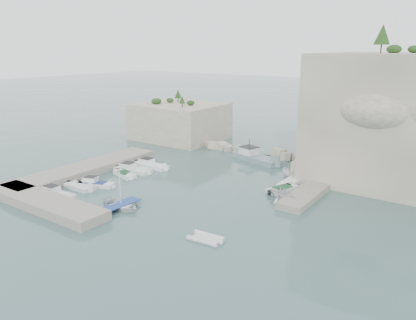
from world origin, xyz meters
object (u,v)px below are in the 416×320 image
Objects in this scene: motorboat_c at (125,176)px; motorboat_f at (56,197)px; motorboat_d at (96,186)px; tender_east_d at (295,179)px; rowboat at (121,208)px; motorboat_b at (133,172)px; tender_east_a at (282,200)px; motorboat_a at (151,167)px; inflatable_dinghy at (206,240)px; tender_east_b at (282,191)px; work_boat at (257,161)px; tender_east_c at (290,185)px; motorboat_e at (80,189)px.

motorboat_f is at bearing -77.78° from motorboat_c.
tender_east_d reaches higher than motorboat_d.
motorboat_b is at bearing 43.10° from rowboat.
rowboat is 1.36× the size of tender_east_a.
motorboat_a is at bearing 71.36° from motorboat_b.
motorboat_a is 1.81× the size of inflatable_dinghy.
motorboat_b is 1.30× the size of tender_east_b.
work_boat reaches higher than motorboat_d.
tender_east_a is at bearing -35.48° from work_boat.
motorboat_f is 28.24m from tender_east_b.
motorboat_a reaches higher than tender_east_c.
inflatable_dinghy is at bearing -6.37° from motorboat_e.
tender_east_a is (22.98, 1.97, 0.00)m from motorboat_b.
rowboat is 24.39m from tender_east_d.
rowboat reaches higher than tender_east_c.
motorboat_e is 3.60m from motorboat_f.
tender_east_d is (12.18, 21.13, 0.00)m from rowboat.
motorboat_a is at bearing 140.80° from inflatable_dinghy.
motorboat_f is at bearing -92.76° from motorboat_a.
motorboat_a is 1.22× the size of motorboat_d.
motorboat_b is at bearing 75.27° from motorboat_d.
tender_east_c is at bearing 86.90° from inflatable_dinghy.
tender_east_a is (22.44, 4.14, 0.00)m from motorboat_c.
tender_east_d reaches higher than motorboat_e.
tender_east_c is at bearing 42.52° from motorboat_c.
motorboat_c is at bearing 82.33° from motorboat_f.
inflatable_dinghy is 0.75× the size of tender_east_b.
work_boat is at bearing 63.13° from motorboat_f.
motorboat_d is 24.38m from tender_east_b.
tender_east_b is at bearing 35.21° from motorboat_c.
motorboat_d is 0.90× the size of motorboat_f.
motorboat_a is 1.10× the size of motorboat_f.
work_boat is at bearing 52.08° from tender_east_c.
tender_east_c is (21.79, 17.07, 0.00)m from motorboat_e.
motorboat_b reaches higher than inflatable_dinghy.
work_boat reaches higher than rowboat.
motorboat_d reaches higher than tender_east_c.
tender_east_a reaches higher than motorboat_b.
motorboat_c is at bearing 114.86° from tender_east_a.
motorboat_b is at bearing 88.17° from motorboat_e.
motorboat_a reaches higher than rowboat.
motorboat_c is 0.85× the size of tender_east_c.
tender_east_b is at bearing 32.97° from motorboat_e.
tender_east_d is at bearing 42.86° from motorboat_e.
motorboat_d is at bearing 60.00° from motorboat_e.
tender_east_b is at bearing -35.75° from rowboat.
motorboat_c is 0.95× the size of motorboat_e.
motorboat_f reaches higher than rowboat.
motorboat_c is 10.68m from motorboat_f.
motorboat_c is at bearing 117.97° from tender_east_c.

